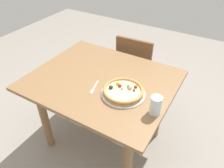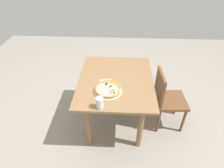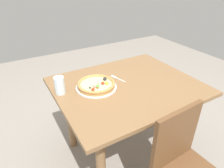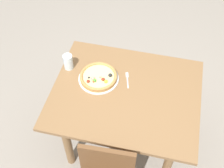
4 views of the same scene
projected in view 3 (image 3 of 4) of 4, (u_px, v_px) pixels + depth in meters
ground_plane at (124, 149)px, 2.01m from camera, size 6.00×6.00×0.00m
dining_table at (127, 98)px, 1.69m from camera, size 1.15×0.95×0.75m
plate at (96, 87)px, 1.59m from camera, size 0.33×0.33×0.01m
pizza at (96, 84)px, 1.57m from camera, size 0.30×0.30×0.05m
fork at (117, 78)px, 1.73m from camera, size 0.06×0.16×0.00m
drinking_glass at (60, 85)px, 1.49m from camera, size 0.08×0.08×0.14m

